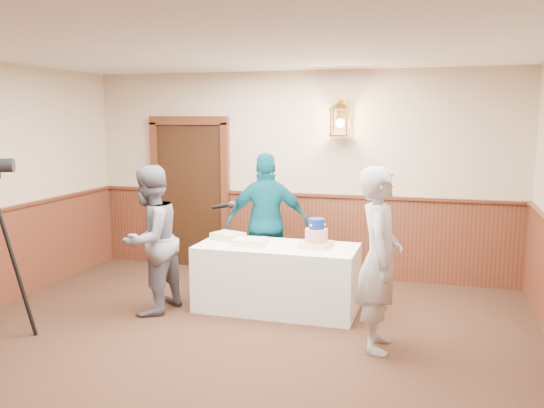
% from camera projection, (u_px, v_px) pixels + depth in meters
% --- Properties ---
extents(ground, '(7.00, 7.00, 0.00)m').
position_uv_depth(ground, '(198.00, 380.00, 4.82)').
color(ground, '#311E13').
rests_on(ground, ground).
extents(room_shell, '(6.02, 7.02, 2.81)m').
position_uv_depth(room_shell, '(210.00, 193.00, 5.04)').
color(room_shell, beige).
rests_on(room_shell, ground).
extents(display_table, '(1.80, 0.80, 0.75)m').
position_uv_depth(display_table, '(277.00, 278.00, 6.53)').
color(display_table, white).
rests_on(display_table, ground).
extents(tiered_cake, '(0.37, 0.37, 0.32)m').
position_uv_depth(tiered_cake, '(316.00, 236.00, 6.35)').
color(tiered_cake, beige).
rests_on(tiered_cake, display_table).
extents(sheet_cake_yellow, '(0.39, 0.31, 0.08)m').
position_uv_depth(sheet_cake_yellow, '(250.00, 242.00, 6.48)').
color(sheet_cake_yellow, '#F6DA93').
rests_on(sheet_cake_yellow, display_table).
extents(sheet_cake_green, '(0.41, 0.37, 0.08)m').
position_uv_depth(sheet_cake_green, '(228.00, 236.00, 6.78)').
color(sheet_cake_green, '#B6EBA5').
rests_on(sheet_cake_green, display_table).
extents(interviewer, '(1.50, 0.89, 1.66)m').
position_uv_depth(interviewer, '(150.00, 240.00, 6.38)').
color(interviewer, slate).
rests_on(interviewer, ground).
extents(baker, '(0.47, 0.67, 1.74)m').
position_uv_depth(baker, '(379.00, 259.00, 5.36)').
color(baker, '#A6A8AD').
rests_on(baker, ground).
extents(assistant_p, '(1.10, 0.72, 1.75)m').
position_uv_depth(assistant_p, '(267.00, 223.00, 7.16)').
color(assistant_p, '#095062').
rests_on(assistant_p, ground).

